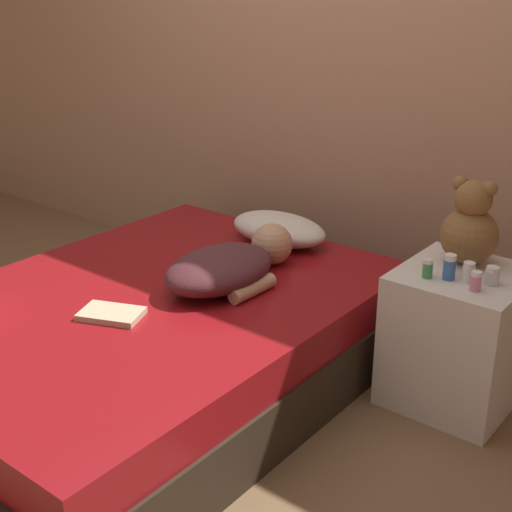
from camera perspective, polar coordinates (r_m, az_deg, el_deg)
ground_plane at (r=3.11m, az=-8.19°, el=-10.15°), size 12.00×12.00×0.00m
wall_back at (r=3.64m, az=5.80°, el=16.39°), size 8.00×0.06×2.60m
bed at (r=3.01m, az=-8.41°, el=-6.77°), size 1.47×1.99×0.42m
nightstand at (r=2.98m, az=15.83°, el=-6.22°), size 0.47×0.50×0.56m
pillow at (r=3.41m, az=1.83°, el=2.19°), size 0.50×0.30×0.14m
person_lying at (r=2.96m, az=-2.10°, el=-0.71°), size 0.38×0.70×0.18m
teddy_bear at (r=2.91m, az=16.76°, el=2.25°), size 0.23×0.23×0.35m
bottle_clear at (r=2.77m, az=18.37°, el=-1.52°), size 0.05×0.05×0.07m
bottle_blue at (r=2.77m, az=15.22°, el=-0.87°), size 0.05×0.05×0.10m
bottle_pink at (r=2.70m, az=17.17°, el=-1.94°), size 0.04×0.04×0.07m
bottle_green at (r=2.77m, az=13.57°, el=-0.99°), size 0.04×0.04×0.07m
bottle_white at (r=2.76m, az=16.64°, el=-1.28°), size 0.05×0.05×0.08m
book at (r=2.75m, az=-11.50°, el=-4.56°), size 0.27×0.22×0.02m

